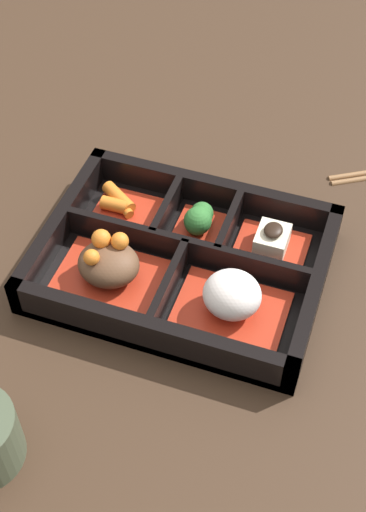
{
  "coord_description": "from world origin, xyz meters",
  "views": [
    {
      "loc": [
        -0.16,
        0.46,
        0.58
      ],
      "look_at": [
        0.0,
        0.0,
        0.03
      ],
      "focal_mm": 50.0,
      "sensor_mm": 36.0,
      "label": 1
    }
  ],
  "objects": [
    {
      "name": "ground_plane",
      "position": [
        0.0,
        0.0,
        0.0
      ],
      "size": [
        3.0,
        3.0,
        0.0
      ],
      "primitive_type": "plane",
      "color": "#382619"
    },
    {
      "name": "bento_base",
      "position": [
        0.0,
        0.0,
        0.01
      ],
      "size": [
        0.29,
        0.22,
        0.01
      ],
      "color": "black",
      "rests_on": "ground_plane"
    },
    {
      "name": "bento_rim",
      "position": [
        0.0,
        -0.0,
        0.02
      ],
      "size": [
        0.29,
        0.22,
        0.04
      ],
      "color": "black",
      "rests_on": "ground_plane"
    },
    {
      "name": "bowl_rice",
      "position": [
        -0.07,
        0.04,
        0.03
      ],
      "size": [
        0.11,
        0.08,
        0.05
      ],
      "color": "#B22D19",
      "rests_on": "bento_base"
    },
    {
      "name": "bowl_stew",
      "position": [
        0.07,
        0.04,
        0.03
      ],
      "size": [
        0.11,
        0.08,
        0.06
      ],
      "color": "#B22D19",
      "rests_on": "bento_base"
    },
    {
      "name": "bowl_tofu",
      "position": [
        -0.08,
        -0.05,
        0.02
      ],
      "size": [
        0.08,
        0.06,
        0.04
      ],
      "color": "#B22D19",
      "rests_on": "bento_base"
    },
    {
      "name": "bowl_greens",
      "position": [
        0.0,
        -0.05,
        0.03
      ],
      "size": [
        0.05,
        0.06,
        0.04
      ],
      "color": "#B22D19",
      "rests_on": "bento_base"
    },
    {
      "name": "bowl_carrots",
      "position": [
        0.09,
        -0.05,
        0.02
      ],
      "size": [
        0.07,
        0.06,
        0.02
      ],
      "color": "#B22D19",
      "rests_on": "bento_base"
    }
  ]
}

